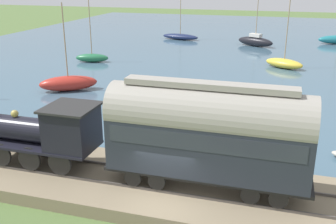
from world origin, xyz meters
The scene contains 11 objects.
ground_plane centered at (0.00, 0.00, 0.00)m, with size 200.00×200.00×0.00m, color #516B38.
harbor_water centered at (44.30, 0.00, 0.00)m, with size 80.00×80.00×0.01m.
rail_embankment centered at (1.34, 0.00, 0.30)m, with size 5.32×56.00×0.72m.
steam_locomotive centered at (1.34, 6.06, 2.46)m, with size 2.28×6.36×3.50m.
passenger_coach centered at (1.34, -1.54, 3.29)m, with size 2.22×8.66×4.64m.
sailboat_yellow centered at (29.20, -4.41, 0.55)m, with size 3.53×4.51×8.52m.
sailboat_red centered at (15.09, 13.05, 0.66)m, with size 3.88×4.94×7.28m.
sailboat_black centered at (42.09, -0.37, 0.71)m, with size 3.79×5.45×6.74m.
sailboat_navy centered at (44.84, 11.06, 0.49)m, with size 2.78×6.09×8.99m.
sailboat_green centered at (26.20, 16.46, 0.53)m, with size 1.99×3.88×7.06m.
rowboat_far_out centered at (6.20, 10.27, 0.18)m, with size 2.72×2.52×0.35m.
Camera 1 is at (-13.46, -4.21, 9.35)m, focal length 42.00 mm.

